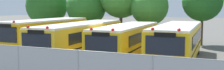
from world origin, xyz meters
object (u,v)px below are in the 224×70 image
Objects in this scene: traffic_cone at (6,69)px; school_bus_3 at (178,41)px; school_bus_2 at (128,39)px; tree_0 at (48,6)px; school_bus_0 at (47,34)px; tree_1 at (85,7)px; tree_4 at (203,1)px; school_bus_1 at (82,37)px; tree_3 at (149,7)px.

school_bus_3 is at bearing 43.03° from traffic_cone.
tree_0 reaches higher than school_bus_2.
school_bus_0 is 14.92× the size of traffic_cone.
tree_1 is 12.77m from tree_4.
tree_1 is (-0.89, 8.55, 2.28)m from school_bus_0.
school_bus_2 is at bearing -175.24° from school_bus_1.
traffic_cone is (3.75, -16.22, -3.42)m from tree_1.
tree_3 is at bearing -64.64° from school_bus_3.
tree_4 reaches higher than school_bus_1.
school_bus_1 is 17.76× the size of traffic_cone.
school_bus_2 is at bearing 179.39° from school_bus_0.
tree_1 is at bearing -37.36° from school_bus_3.
tree_3 is at bearing -109.64° from school_bus_1.
tree_4 reaches higher than school_bus_3.
tree_4 is (4.68, 8.50, 2.93)m from school_bus_2.
school_bus_3 reaches higher than traffic_cone.
school_bus_0 is at bearing -84.07° from tree_1.
tree_0 is (-5.98, 8.54, 2.35)m from school_bus_0.
school_bus_2 is at bearing -33.03° from tree_0.
tree_0 is (-13.17, 8.56, 2.49)m from school_bus_2.
school_bus_3 is 1.67× the size of tree_4.
school_bus_1 is 1.96× the size of tree_1.
tree_3 is at bearing 0.64° from tree_0.
tree_0 is at bearing -34.14° from school_bus_2.
school_bus_3 is 14.84m from tree_1.
tree_0 reaches higher than tree_4.
tree_0 is at bearing -179.36° from tree_3.
tree_0 is 1.06× the size of tree_1.
school_bus_0 is 11.10m from tree_3.
school_bus_2 is 9.06m from tree_3.
school_bus_0 is 7.20m from school_bus_2.
school_bus_3 is 1.62× the size of tree_0.
tree_3 reaches higher than school_bus_3.
school_bus_0 reaches higher than traffic_cone.
traffic_cone is at bearing -61.39° from tree_0.
tree_3 is (12.51, 0.14, -0.06)m from tree_0.
school_bus_1 is at bearing -108.21° from tree_3.
tree_1 is at bearing 103.01° from traffic_cone.
tree_4 is 9.33× the size of traffic_cone.
tree_4 is (0.99, 8.65, 2.87)m from school_bus_3.
tree_3 is at bearing 177.79° from tree_4.
tree_0 reaches higher than school_bus_0.
school_bus_2 is 15.91m from tree_0.
tree_0 is 5.09m from tree_1.
school_bus_3 is 19.13m from tree_0.
tree_0 reaches higher than tree_3.
tree_1 is (5.09, 0.01, -0.07)m from tree_0.
school_bus_1 is 1.90× the size of tree_4.
school_bus_1 is at bearing -43.27° from tree_0.
tree_3 is at bearing -86.77° from school_bus_2.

